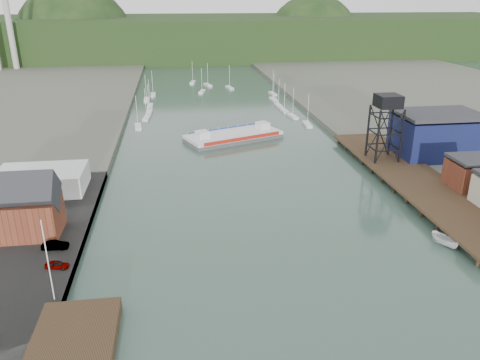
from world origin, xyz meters
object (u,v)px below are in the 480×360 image
object	(u,v)px
harbor_building	(22,211)
chain_ferry	(234,136)
lift_tower	(388,105)
car_west_a	(57,265)
motorboat	(445,241)

from	to	relation	value
harbor_building	chain_ferry	xyz separation A→B (m)	(43.42, 56.45, -4.93)
harbor_building	chain_ferry	size ratio (longest dim) A/B	0.40
harbor_building	lift_tower	bearing A→B (deg)	19.98
chain_ferry	car_west_a	size ratio (longest dim) A/B	8.56
lift_tower	motorboat	size ratio (longest dim) A/B	2.97
lift_tower	car_west_a	world-z (taller)	lift_tower
car_west_a	chain_ferry	bearing A→B (deg)	-17.23
lift_tower	chain_ferry	distance (m)	46.34
chain_ferry	motorboat	distance (m)	73.36
car_west_a	harbor_building	bearing A→B (deg)	43.07
lift_tower	motorboat	distance (m)	42.43
harbor_building	lift_tower	world-z (taller)	lift_tower
lift_tower	chain_ferry	world-z (taller)	lift_tower
harbor_building	lift_tower	distance (m)	82.49
lift_tower	chain_ferry	xyz separation A→B (m)	(-33.58, 28.45, -14.49)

